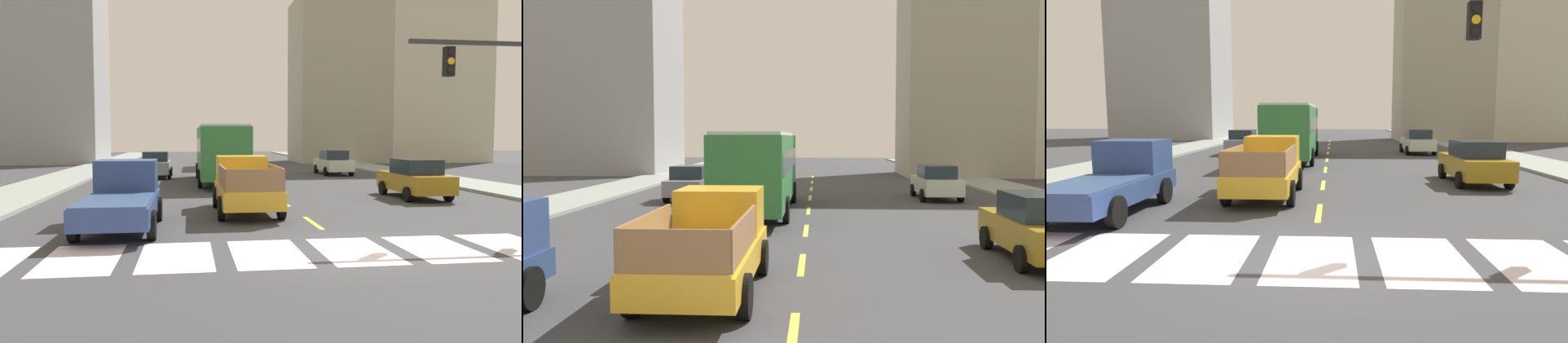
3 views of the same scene
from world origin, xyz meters
The scene contains 16 objects.
sidewalk_left centered at (-11.57, 18.00, 0.07)m, with size 3.49×110.00×0.15m, color gray.
lane_dash_0 centered at (0.00, 4.00, 0.00)m, with size 0.16×2.40×0.01m, color gold.
lane_dash_1 centered at (0.00, 9.00, 0.00)m, with size 0.16×2.40×0.01m, color gold.
lane_dash_2 centered at (0.00, 14.00, 0.00)m, with size 0.16×2.40×0.01m, color gold.
lane_dash_3 centered at (0.00, 19.00, 0.00)m, with size 0.16×2.40×0.01m, color gold.
lane_dash_4 centered at (0.00, 24.00, 0.00)m, with size 0.16×2.40×0.01m, color gold.
lane_dash_5 centered at (0.00, 29.00, 0.00)m, with size 0.16×2.40×0.01m, color gold.
lane_dash_6 centered at (0.00, 34.00, 0.00)m, with size 0.16×2.40×0.01m, color gold.
lane_dash_7 centered at (0.00, 39.00, 0.00)m, with size 0.16×2.40×0.01m, color gold.
pickup_stakebed centered at (-1.84, 6.81, 0.94)m, with size 2.18×5.20×1.96m.
city_bus centered at (-2.00, 18.46, 1.95)m, with size 2.72×10.80×3.32m.
sedan_mid centered at (-5.95, 22.89, 0.86)m, with size 2.02×4.40×1.72m.
sedan_near_left centered at (6.35, 23.87, 0.86)m, with size 2.02×4.40×1.72m.
sedan_near_right centered at (6.01, 9.81, 0.86)m, with size 2.02×4.40×1.72m.
block_mid_left centered at (-18.21, 43.66, 9.21)m, with size 11.45×9.90×18.41m, color #959699.
block_low_left centered at (12.97, 41.77, 8.45)m, with size 11.41×7.67×16.90m, color #A59C89.
Camera 2 is at (0.38, -4.54, 3.14)m, focal length 38.38 mm.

